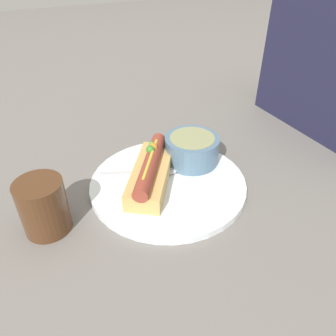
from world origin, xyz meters
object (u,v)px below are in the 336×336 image
object	(u,v)px
hot_dog	(151,172)
drinking_glass	(43,206)
soup_bowl	(192,148)
spoon	(155,172)

from	to	relation	value
hot_dog	drinking_glass	world-z (taller)	drinking_glass
soup_bowl	drinking_glass	size ratio (longest dim) A/B	1.18
drinking_glass	spoon	bearing A→B (deg)	101.96
hot_dog	spoon	world-z (taller)	hot_dog
hot_dog	drinking_glass	bearing A→B (deg)	-48.86
hot_dog	soup_bowl	size ratio (longest dim) A/B	1.67
spoon	drinking_glass	bearing A→B (deg)	-144.68
hot_dog	soup_bowl	distance (m)	0.11
soup_bowl	drinking_glass	distance (m)	0.30
hot_dog	soup_bowl	xyz separation A→B (m)	(-0.03, 0.10, 0.01)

